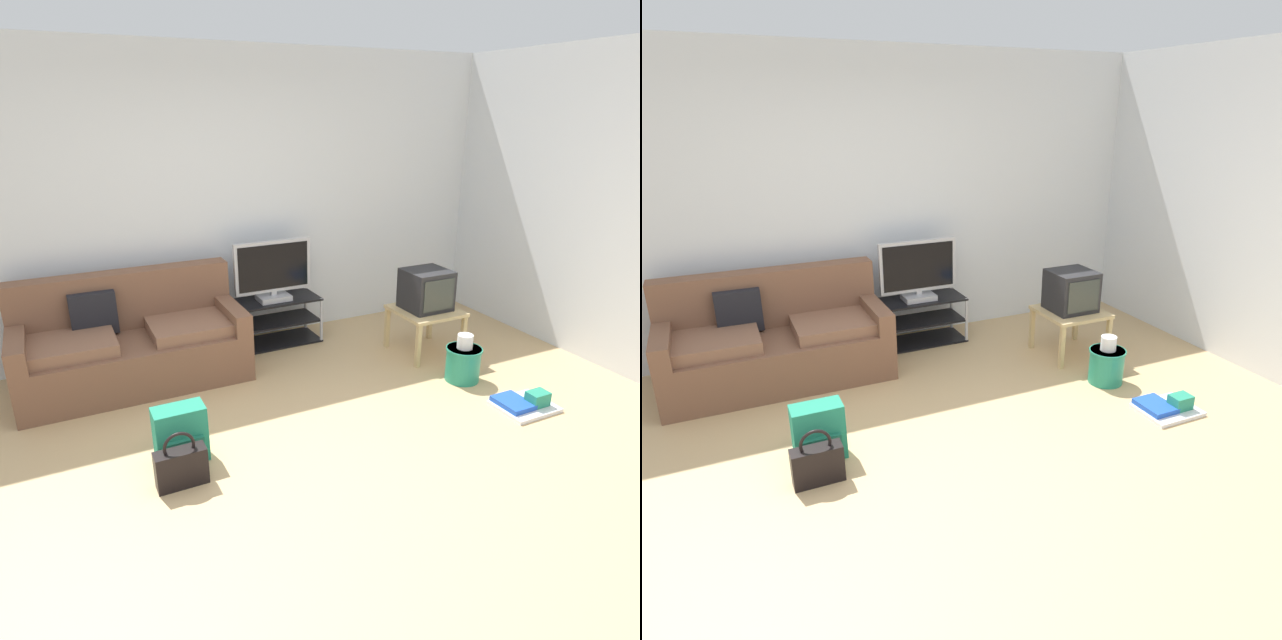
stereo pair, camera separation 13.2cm
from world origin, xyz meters
The scene contains 12 objects.
ground_plane centered at (0.00, 0.00, -0.01)m, with size 9.00×9.80×0.02m, color tan.
wall_back centered at (0.00, 2.45, 1.35)m, with size 9.00×0.10×2.70m, color silver.
wall_right centered at (3.05, 0.84, 1.35)m, with size 0.10×3.60×2.70m, color silver.
couch centered at (-0.77, 1.90, 0.33)m, with size 1.81×0.82×0.89m.
tv_stand centered at (0.59, 2.13, 0.22)m, with size 0.89×0.40×0.45m.
flat_tv centered at (0.59, 2.10, 0.73)m, with size 0.75×0.22×0.58m.
side_table centered at (1.77, 1.29, 0.37)m, with size 0.56×0.56×0.43m.
crt_tv centered at (1.77, 1.31, 0.61)m, with size 0.39×0.38×0.37m.
backpack centered at (-0.69, 0.56, 0.19)m, with size 0.33×0.25×0.39m.
handbag centered at (-0.75, 0.30, 0.13)m, with size 0.31×0.12×0.37m.
cleaning_bucket centered at (1.72, 0.66, 0.17)m, with size 0.30×0.30×0.41m.
floor_tray centered at (1.83, 0.06, 0.04)m, with size 0.44×0.36×0.14m.
Camera 2 is at (-1.15, -2.69, 2.17)m, focal length 31.41 mm.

